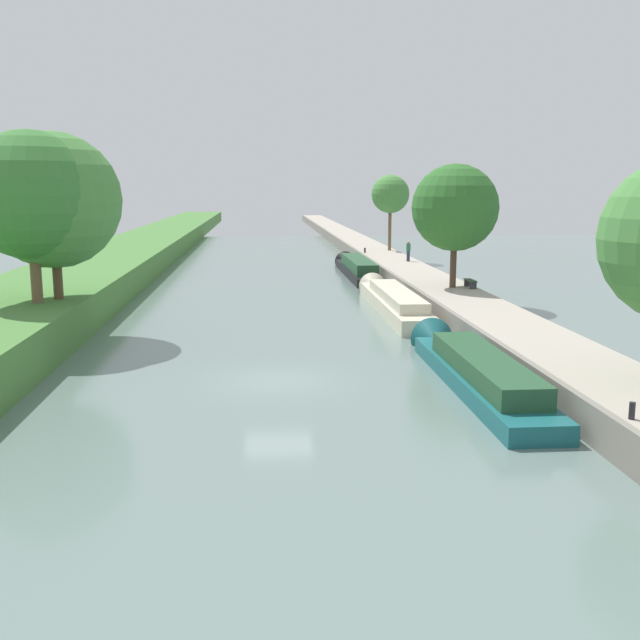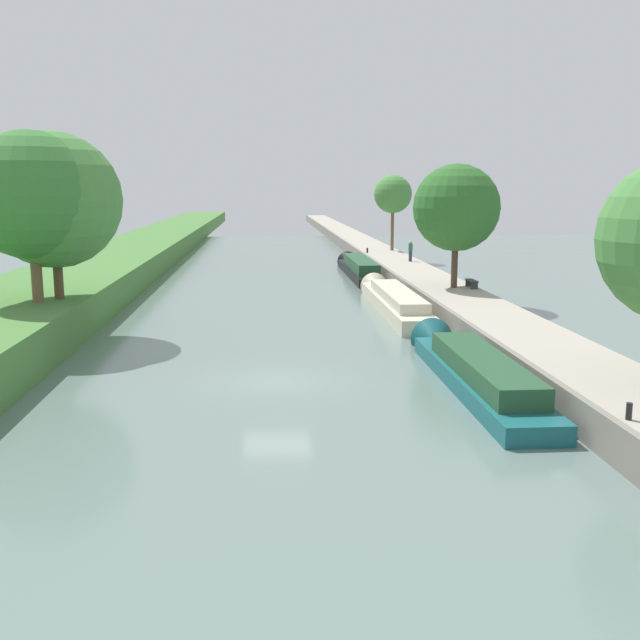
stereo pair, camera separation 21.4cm
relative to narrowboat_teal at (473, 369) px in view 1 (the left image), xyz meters
The scene contains 14 objects.
ground_plane 7.11m from the narrowboat_teal, behind, with size 160.00×160.00×0.00m, color slate.
right_towpath 3.52m from the narrowboat_teal, 14.57° to the left, with size 3.68×260.00×1.11m.
stone_quay 1.70m from the narrowboat_teal, 31.48° to the left, with size 0.25×260.00×1.16m.
narrowboat_teal is the anchor object (origin of this frame).
narrowboat_cream 15.98m from the narrowboat_teal, 90.28° to the left, with size 1.92×15.44×1.87m.
narrowboat_black 33.28m from the narrowboat_teal, 89.83° to the left, with size 1.95×15.94×2.07m.
tree_rightbank_midnear 18.48m from the narrowboat_teal, 77.66° to the left, with size 5.08×5.08×7.25m.
tree_rightbank_midfar 43.92m from the narrowboat_teal, 84.00° to the left, with size 3.54×3.54×7.01m.
tree_leftbank_downstream 20.32m from the narrowboat_teal, 155.18° to the left, with size 5.66×5.66×7.58m.
tree_leftbank_upstream 20.15m from the narrowboat_teal, 151.52° to the left, with size 6.16×6.16×7.60m.
person_walking 33.16m from the narrowboat_teal, 82.64° to the left, with size 0.34×0.34×1.66m.
mooring_bollard_near 8.10m from the narrowboat_teal, 76.57° to the right, with size 0.16×0.16×0.45m.
mooring_bollard_far 40.91m from the narrowboat_teal, 87.38° to the left, with size 0.16×0.16×0.45m.
park_bench 17.77m from the narrowboat_teal, 74.31° to the left, with size 0.44×1.50×0.47m.
Camera 1 is at (-0.57, -26.17, 7.01)m, focal length 41.23 mm.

